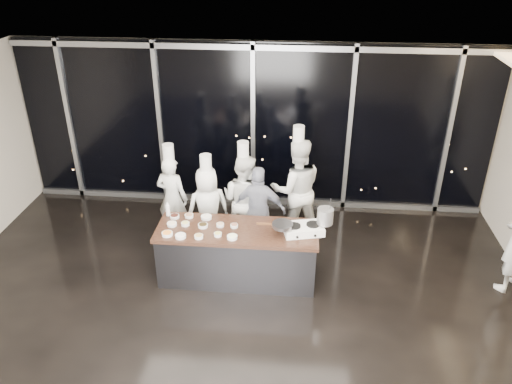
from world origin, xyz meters
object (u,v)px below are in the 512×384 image
Objects in this scene: demo_counter at (238,253)px; frying_pan at (282,225)px; chef_center at (244,199)px; chef_far_left at (172,197)px; stove at (303,229)px; guest at (259,209)px; chef_right at (296,189)px; stock_pot at (325,216)px; chef_left at (208,207)px.

frying_pan is at bearing -7.36° from demo_counter.
chef_center is (-0.71, 1.17, -0.23)m from frying_pan.
chef_far_left is at bearing 24.01° from chef_center.
chef_far_left is (-2.28, 1.09, -0.16)m from stove.
demo_counter is at bearing 78.72° from guest.
guest reaches higher than stove.
chef_far_left is 0.95× the size of chef_center.
chef_right is at bearing -140.43° from chef_center.
guest is at bearing 143.35° from stock_pot.
chef_left is at bearing 130.09° from frying_pan.
demo_counter is 3.78× the size of stove.
frying_pan is 1.62m from chef_left.
frying_pan is 0.37× the size of guest.
chef_center is at bearing 107.30° from frying_pan.
chef_left is at bearing 5.74° from guest.
stove is at bearing 157.36° from chef_center.
frying_pan is at bearing 70.55° from chef_right.
stock_pot is (0.63, 0.16, 0.09)m from frying_pan.
stock_pot is 1.71m from chef_center.
chef_center reaches higher than guest.
guest is (-0.42, 0.94, -0.30)m from frying_pan.
chef_far_left is 1.16× the size of guest.
guest is (-1.06, 0.79, -0.39)m from stock_pot.
frying_pan is (0.68, -0.09, 0.61)m from demo_counter.
chef_right reaches higher than stove.
chef_right is at bearing 109.54° from stock_pot.
demo_counter is 0.92m from frying_pan.
chef_right reaches higher than chef_center.
frying_pan is 0.27× the size of chef_right.
chef_right is at bearing -160.01° from chef_far_left.
chef_right is at bearing -136.49° from guest.
stove is 1.34m from chef_right.
chef_far_left reaches higher than stock_pot.
stove is 2.69× the size of stock_pot.
stove is (1.00, -0.00, 0.51)m from demo_counter.
chef_far_left is at bearing 135.34° from frying_pan.
chef_right is at bearing 81.93° from stove.
frying_pan is 0.33× the size of chef_left.
chef_center is (-1.34, 1.01, -0.32)m from stock_pot.
chef_left is 0.63m from chef_center.
stove is 1.15m from guest.
stove is 1.15× the size of frying_pan.
chef_center reaches higher than frying_pan.
chef_center reaches higher than stock_pot.
chef_right is (0.89, 0.25, 0.10)m from chef_center.
chef_left is at bearing 138.20° from stove.
stock_pot reaches higher than demo_counter.
demo_counter is at bearing 44.93° from chef_right.
chef_right is (2.14, 0.25, 0.14)m from chef_far_left.
stock_pot is at bearing 3.06° from demo_counter.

